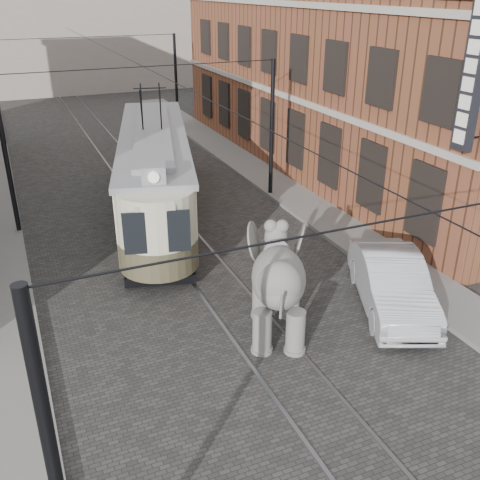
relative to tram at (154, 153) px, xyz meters
name	(u,v)px	position (x,y,z in m)	size (l,w,h in m)	color
ground	(209,274)	(0.09, -5.97, -2.60)	(120.00, 120.00, 0.00)	#3C3A38
tram_rails	(209,273)	(0.09, -5.97, -2.59)	(1.54, 80.00, 0.02)	slate
sidewalk_right	(360,242)	(6.09, -5.97, -2.53)	(2.00, 60.00, 0.15)	slate
brick_building	(352,46)	(11.09, 3.03, 3.40)	(8.00, 26.00, 12.00)	brown
distant_block	(50,6)	(0.09, 34.03, 4.40)	(28.00, 10.00, 14.00)	gray
catenary	(157,149)	(-0.11, -0.97, 0.40)	(11.00, 30.20, 6.00)	black
tram	(154,153)	(0.00, 0.00, 0.00)	(2.70, 13.11, 5.20)	beige
elephant	(278,290)	(0.63, -9.94, -1.25)	(2.43, 4.40, 2.70)	slate
parked_car	(392,283)	(4.33, -10.04, -1.79)	(1.74, 4.95, 1.63)	#B5B4B9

